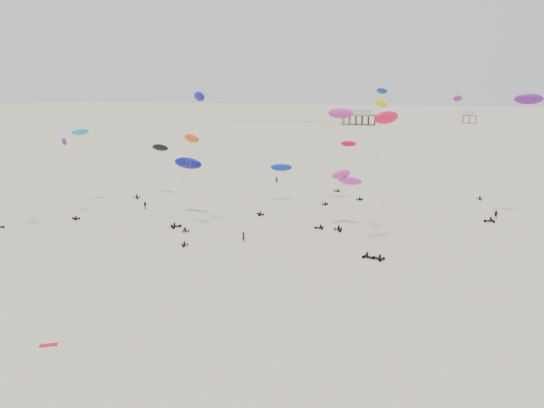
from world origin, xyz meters
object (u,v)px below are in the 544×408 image
(pavilion_small, at_px, (470,118))
(rig_0, at_px, (190,155))
(pavilion_main, at_px, (359,118))
(spectator_0, at_px, (244,241))
(rig_4, at_px, (341,187))
(rig_9, at_px, (79,150))

(pavilion_small, xyz_separation_m, rig_0, (-76.16, -288.44, 10.77))
(pavilion_main, bearing_deg, spectator_0, -88.94)
(pavilion_main, height_order, rig_4, rig_4)
(rig_4, xyz_separation_m, rig_9, (-57.84, 3.08, 4.85))
(rig_4, height_order, rig_9, rig_9)
(rig_4, bearing_deg, spectator_0, 17.16)
(rig_9, bearing_deg, rig_0, -93.97)
(pavilion_main, distance_m, rig_9, 248.58)
(pavilion_main, xyz_separation_m, pavilion_small, (70.00, 30.00, -0.74))
(pavilion_small, xyz_separation_m, spectator_0, (-65.13, -292.06, -3.49))
(pavilion_small, bearing_deg, pavilion_main, -156.80)
(rig_0, relative_size, rig_4, 1.71)
(rig_0, relative_size, rig_9, 0.90)
(rig_9, bearing_deg, spectator_0, -92.98)
(rig_9, xyz_separation_m, spectator_0, (42.77, -16.53, -12.65))
(spectator_0, bearing_deg, pavilion_main, -49.56)
(rig_4, distance_m, rig_9, 58.12)
(pavilion_small, height_order, rig_4, rig_4)
(rig_4, xyz_separation_m, spectator_0, (-15.07, -13.45, -7.80))
(pavilion_small, bearing_deg, rig_4, -100.19)
(pavilion_small, distance_m, rig_0, 298.51)
(spectator_0, bearing_deg, rig_9, 18.24)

